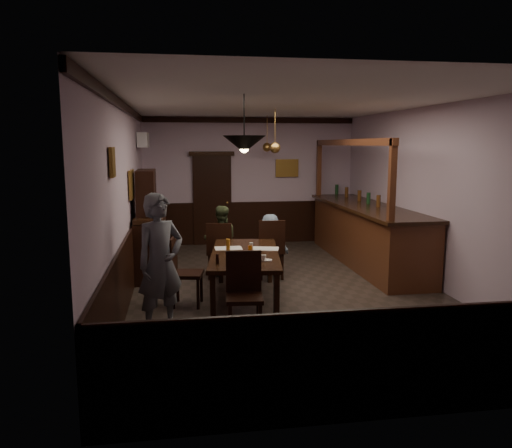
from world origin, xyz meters
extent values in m
cube|color=#2D2621|center=(0.00, 0.00, -0.01)|extent=(5.00, 8.00, 0.01)
cube|color=white|center=(0.00, 0.00, 3.00)|extent=(5.00, 8.00, 0.01)
cube|color=#C5AAC2|center=(0.00, 4.00, 1.50)|extent=(5.00, 0.01, 3.00)
cube|color=#C5AAC2|center=(0.00, -4.00, 1.50)|extent=(5.00, 0.01, 3.00)
cube|color=#C5AAC2|center=(-2.50, 0.00, 1.50)|extent=(0.01, 8.00, 3.00)
cube|color=#C5AAC2|center=(2.50, 0.00, 1.50)|extent=(0.01, 8.00, 3.00)
cube|color=black|center=(-0.72, -0.50, 0.72)|extent=(1.30, 2.32, 0.06)
cube|color=black|center=(-1.28, -1.45, 0.34)|extent=(0.07, 0.07, 0.69)
cube|color=black|center=(-0.45, -1.57, 0.34)|extent=(0.07, 0.07, 0.69)
cube|color=black|center=(-0.99, 0.57, 0.34)|extent=(0.07, 0.07, 0.69)
cube|color=black|center=(-0.16, 0.45, 0.34)|extent=(0.07, 0.07, 0.69)
cube|color=black|center=(-0.98, 0.90, 0.47)|extent=(0.51, 0.51, 0.05)
cube|color=black|center=(-1.01, 0.70, 0.75)|extent=(0.44, 0.12, 0.52)
cube|color=black|center=(-0.77, 1.04, 0.23)|extent=(0.04, 0.04, 0.45)
cube|color=black|center=(-1.12, 1.11, 0.23)|extent=(0.04, 0.04, 0.45)
cube|color=black|center=(-0.83, 0.69, 0.23)|extent=(0.04, 0.04, 0.45)
cube|color=black|center=(-1.18, 0.76, 0.23)|extent=(0.04, 0.04, 0.45)
cube|color=black|center=(-0.09, 0.78, 0.49)|extent=(0.49, 0.49, 0.05)
cube|color=black|center=(-0.10, 0.57, 0.79)|extent=(0.46, 0.08, 0.55)
cube|color=black|center=(0.11, 0.95, 0.24)|extent=(0.04, 0.04, 0.47)
cube|color=black|center=(-0.26, 0.98, 0.24)|extent=(0.04, 0.04, 0.47)
cube|color=black|center=(0.08, 0.58, 0.24)|extent=(0.04, 0.04, 0.47)
cube|color=black|center=(-0.29, 0.61, 0.24)|extent=(0.04, 0.04, 0.47)
cube|color=black|center=(-0.91, -1.89, 0.48)|extent=(0.49, 0.49, 0.05)
cube|color=black|center=(-0.90, -1.68, 0.77)|extent=(0.45, 0.08, 0.53)
cube|color=black|center=(-1.11, -2.05, 0.23)|extent=(0.04, 0.04, 0.46)
cube|color=black|center=(-0.75, -2.08, 0.23)|extent=(0.04, 0.04, 0.46)
cube|color=black|center=(-1.08, -1.69, 0.23)|extent=(0.04, 0.04, 0.46)
cube|color=black|center=(-0.72, -1.72, 0.23)|extent=(0.04, 0.04, 0.46)
cube|color=black|center=(-1.59, -0.58, 0.47)|extent=(0.51, 0.51, 0.05)
cube|color=black|center=(-1.79, -0.54, 0.76)|extent=(0.12, 0.44, 0.53)
cube|color=black|center=(-1.45, -0.79, 0.23)|extent=(0.04, 0.04, 0.45)
cube|color=black|center=(-1.38, -0.44, 0.23)|extent=(0.04, 0.04, 0.45)
cube|color=black|center=(-1.80, -0.72, 0.23)|extent=(0.04, 0.04, 0.45)
cube|color=black|center=(-1.73, -0.37, 0.23)|extent=(0.04, 0.04, 0.45)
imported|color=slate|center=(-1.93, -1.59, 0.89)|extent=(0.77, 0.71, 1.77)
imported|color=#3D482B|center=(-0.95, 1.10, 0.64)|extent=(0.63, 0.50, 1.27)
imported|color=slate|center=(-0.06, 0.97, 0.56)|extent=(0.77, 0.50, 1.11)
cube|color=silver|center=(-0.94, -0.16, 0.75)|extent=(0.42, 0.30, 0.01)
cube|color=silver|center=(-0.37, -0.28, 0.75)|extent=(0.48, 0.39, 0.01)
cube|color=#DADF52|center=(-0.83, -0.73, 0.75)|extent=(0.17, 0.17, 0.00)
cylinder|color=white|center=(-0.48, -1.06, 0.76)|extent=(0.15, 0.15, 0.01)
imported|color=white|center=(-0.53, -1.08, 0.80)|extent=(0.09, 0.09, 0.07)
cylinder|color=white|center=(-0.87, -1.08, 0.76)|extent=(0.22, 0.22, 0.01)
torus|color=#C68C47|center=(-0.90, -0.98, 0.79)|extent=(0.13, 0.13, 0.04)
torus|color=#C68C47|center=(-0.83, -1.00, 0.79)|extent=(0.13, 0.13, 0.04)
cylinder|color=orange|center=(-0.65, -0.57, 0.81)|extent=(0.07, 0.07, 0.12)
cylinder|color=#BF721E|center=(-0.97, -0.42, 0.85)|extent=(0.06, 0.06, 0.20)
cylinder|color=silver|center=(-0.63, -0.50, 0.82)|extent=(0.06, 0.06, 0.15)
cylinder|color=black|center=(-1.19, -1.16, 0.82)|extent=(0.04, 0.04, 0.14)
cube|color=black|center=(-2.20, 1.21, 0.52)|extent=(0.52, 1.45, 1.04)
cube|color=black|center=(-2.20, 1.21, 1.09)|extent=(0.50, 1.40, 0.08)
cube|color=black|center=(-2.25, 1.21, 1.50)|extent=(0.31, 0.93, 0.83)
cube|color=#441F12|center=(2.00, 1.55, 0.56)|extent=(0.92, 4.29, 1.12)
cube|color=black|center=(1.98, 1.55, 1.14)|extent=(1.02, 4.39, 0.06)
cube|color=#441F12|center=(1.59, 1.55, 2.40)|extent=(0.10, 4.19, 0.12)
cube|color=#441F12|center=(1.59, -0.49, 1.79)|extent=(0.10, 0.10, 1.33)
cube|color=#441F12|center=(1.59, 3.59, 1.79)|extent=(0.10, 0.10, 1.33)
cube|color=black|center=(-0.90, 3.95, 1.05)|extent=(0.90, 0.06, 2.10)
cube|color=white|center=(-2.38, 2.90, 2.45)|extent=(0.20, 0.85, 0.30)
cube|color=olive|center=(-2.46, -1.60, 2.15)|extent=(0.04, 0.28, 0.36)
cube|color=olive|center=(-2.46, 0.80, 1.70)|extent=(0.04, 0.62, 0.48)
cube|color=olive|center=(0.90, 3.96, 1.80)|extent=(0.55, 0.04, 0.42)
cylinder|color=black|center=(-0.83, -1.29, 2.68)|extent=(0.02, 0.02, 0.64)
cone|color=black|center=(-0.83, -1.29, 2.36)|extent=(0.56, 0.56, 0.22)
sphere|color=#FFD88C|center=(-0.83, -1.29, 2.31)|extent=(0.12, 0.12, 0.12)
cylinder|color=#BF8C3F|center=(0.10, 1.39, 2.65)|extent=(0.02, 0.02, 0.70)
cone|color=#BF8C3F|center=(0.10, 1.39, 2.30)|extent=(0.20, 0.20, 0.22)
sphere|color=#FFD88C|center=(0.10, 1.39, 2.25)|extent=(0.12, 0.12, 0.12)
cylinder|color=#BF8C3F|center=(0.30, 3.33, 2.65)|extent=(0.02, 0.02, 0.70)
cone|color=#BF8C3F|center=(0.30, 3.33, 2.30)|extent=(0.20, 0.20, 0.22)
sphere|color=#FFD88C|center=(0.30, 3.33, 2.25)|extent=(0.12, 0.12, 0.12)
camera|label=1|loc=(-1.69, -7.78, 2.36)|focal=35.00mm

